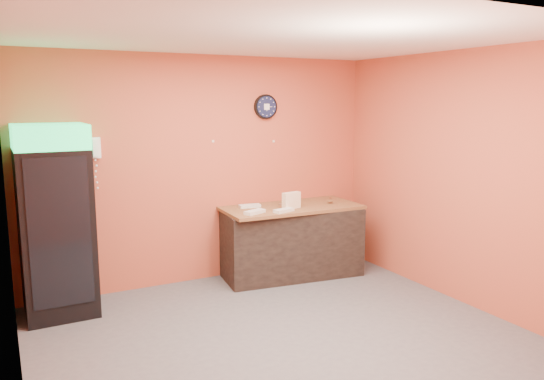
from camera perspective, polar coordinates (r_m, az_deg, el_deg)
floor at (r=5.27m, az=1.13°, el=-15.64°), size 4.50×4.50×0.00m
back_wall at (r=6.65m, az=-7.12°, el=2.19°), size 4.50×0.02×2.80m
left_wall at (r=4.27m, az=-26.39°, el=-2.89°), size 0.02×4.00×2.80m
right_wall at (r=6.23m, az=19.65°, el=1.21°), size 0.02×4.00×2.80m
ceiling at (r=4.80m, az=1.25°, el=16.19°), size 4.50×4.00×0.02m
beverage_cooler at (r=5.94m, az=-22.21°, el=-3.41°), size 0.71×0.73×2.01m
prep_counter at (r=6.90m, az=2.01°, el=-5.61°), size 1.84×0.99×0.88m
wall_clock at (r=6.90m, az=-0.68°, el=8.94°), size 0.31×0.06×0.31m
wall_phone at (r=6.23m, az=-18.55°, el=4.33°), size 0.13×0.11×0.23m
butcher_paper at (r=6.80m, az=2.04°, el=-1.88°), size 1.79×0.91×0.04m
sub_roll_stack at (r=6.61m, az=2.10°, el=-1.13°), size 0.25×0.13×0.20m
wrapped_sandwich_left at (r=6.33m, az=-1.87°, el=-2.37°), size 0.30×0.21×0.04m
wrapped_sandwich_mid at (r=6.42m, az=1.27°, el=-2.21°), size 0.28×0.17×0.04m
wrapped_sandwich_right at (r=6.69m, az=-2.41°, el=-1.73°), size 0.28×0.14×0.04m
kitchen_tool at (r=6.89m, az=1.70°, el=-1.32°), size 0.05×0.05×0.05m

